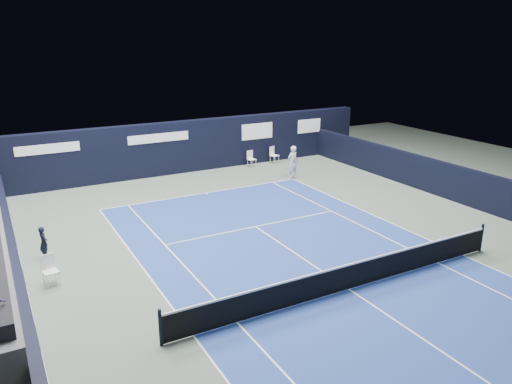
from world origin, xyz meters
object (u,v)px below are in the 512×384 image
Objects in this scene: folding_chair_back_b at (273,154)px; line_judge_chair at (49,268)px; folding_chair_back_a at (250,156)px; tennis_player at (292,162)px; tennis_net at (350,276)px.

folding_chair_back_b reaches higher than line_judge_chair.
tennis_player is (0.84, -3.58, 0.28)m from folding_chair_back_a.
tennis_player is (5.58, 12.12, 0.45)m from tennis_net.
tennis_player reaches higher than line_judge_chair.
folding_chair_back_a is at bearing 159.80° from folding_chair_back_b.
folding_chair_back_a is 1.72m from folding_chair_back_b.
line_judge_chair is 9.95m from tennis_net.
folding_chair_back_a is 0.94× the size of folding_chair_back_b.
folding_chair_back_a is 0.53× the size of tennis_player.
tennis_net is 13.35m from tennis_player.
tennis_player reaches higher than tennis_net.
line_judge_chair is at bearing -150.05° from folding_chair_back_a.
line_judge_chair is 15.75m from tennis_player.
tennis_net is (-4.74, -15.70, -0.17)m from folding_chair_back_a.
folding_chair_back_b is at bearing -6.75° from folding_chair_back_a.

